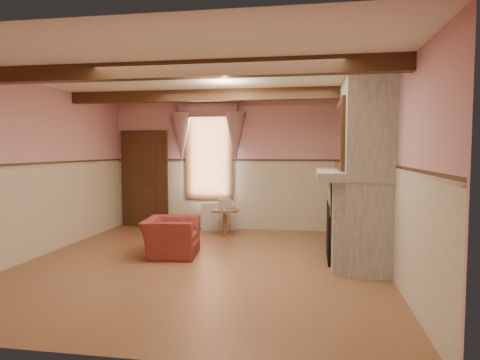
% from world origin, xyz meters
% --- Properties ---
extents(floor, '(5.50, 6.00, 0.01)m').
position_xyz_m(floor, '(0.00, 0.00, 0.00)').
color(floor, brown).
rests_on(floor, ground).
extents(ceiling, '(5.50, 6.00, 0.01)m').
position_xyz_m(ceiling, '(0.00, 0.00, 2.80)').
color(ceiling, silver).
rests_on(ceiling, wall_back).
extents(wall_back, '(5.50, 0.02, 2.80)m').
position_xyz_m(wall_back, '(0.00, 3.00, 1.40)').
color(wall_back, '#C7898C').
rests_on(wall_back, floor).
extents(wall_front, '(5.50, 0.02, 2.80)m').
position_xyz_m(wall_front, '(0.00, -3.00, 1.40)').
color(wall_front, '#C7898C').
rests_on(wall_front, floor).
extents(wall_left, '(0.02, 6.00, 2.80)m').
position_xyz_m(wall_left, '(-2.75, 0.00, 1.40)').
color(wall_left, '#C7898C').
rests_on(wall_left, floor).
extents(wall_right, '(0.02, 6.00, 2.80)m').
position_xyz_m(wall_right, '(2.75, 0.00, 1.40)').
color(wall_right, '#C7898C').
rests_on(wall_right, floor).
extents(wainscot, '(5.50, 6.00, 1.50)m').
position_xyz_m(wainscot, '(0.00, 0.00, 0.75)').
color(wainscot, beige).
rests_on(wainscot, floor).
extents(chair_rail, '(5.50, 6.00, 0.08)m').
position_xyz_m(chair_rail, '(0.00, 0.00, 1.50)').
color(chair_rail, black).
rests_on(chair_rail, wainscot).
extents(firebox, '(0.20, 0.95, 0.90)m').
position_xyz_m(firebox, '(2.00, 0.60, 0.45)').
color(firebox, black).
rests_on(firebox, floor).
extents(armchair, '(0.94, 1.04, 0.62)m').
position_xyz_m(armchair, '(-0.63, 0.42, 0.31)').
color(armchair, maroon).
rests_on(armchair, floor).
extents(side_table, '(0.67, 0.67, 0.55)m').
position_xyz_m(side_table, '(-0.06, 2.07, 0.28)').
color(side_table, brown).
rests_on(side_table, floor).
extents(book_stack, '(0.32, 0.37, 0.20)m').
position_xyz_m(book_stack, '(-0.07, 2.11, 0.65)').
color(book_stack, '#B7AD8C').
rests_on(book_stack, side_table).
extents(radiator, '(0.72, 0.26, 0.60)m').
position_xyz_m(radiator, '(-0.34, 2.70, 0.30)').
color(radiator, silver).
rests_on(radiator, floor).
extents(bowl, '(0.36, 0.36, 0.09)m').
position_xyz_m(bowl, '(2.24, 0.68, 1.46)').
color(bowl, brown).
rests_on(bowl, mantel).
extents(mantel_clock, '(0.14, 0.24, 0.20)m').
position_xyz_m(mantel_clock, '(2.24, 1.26, 1.52)').
color(mantel_clock, black).
rests_on(mantel_clock, mantel).
extents(oil_lamp, '(0.11, 0.11, 0.28)m').
position_xyz_m(oil_lamp, '(2.24, 0.92, 1.56)').
color(oil_lamp, gold).
rests_on(oil_lamp, mantel).
extents(candle_red, '(0.06, 0.06, 0.16)m').
position_xyz_m(candle_red, '(2.24, -0.03, 1.50)').
color(candle_red, maroon).
rests_on(candle_red, mantel).
extents(jar_yellow, '(0.06, 0.06, 0.12)m').
position_xyz_m(jar_yellow, '(2.24, 0.27, 1.48)').
color(jar_yellow, gold).
rests_on(jar_yellow, mantel).
extents(fireplace, '(0.85, 2.00, 2.80)m').
position_xyz_m(fireplace, '(2.42, 0.60, 1.40)').
color(fireplace, gray).
rests_on(fireplace, floor).
extents(mantel, '(1.05, 2.05, 0.12)m').
position_xyz_m(mantel, '(2.24, 0.60, 1.36)').
color(mantel, gray).
rests_on(mantel, fireplace).
extents(overmantel_mirror, '(0.06, 1.44, 1.04)m').
position_xyz_m(overmantel_mirror, '(2.06, 0.60, 1.97)').
color(overmantel_mirror, silver).
rests_on(overmantel_mirror, fireplace).
extents(door, '(1.10, 0.10, 2.10)m').
position_xyz_m(door, '(-2.10, 2.94, 1.05)').
color(door, black).
rests_on(door, floor).
extents(window, '(1.06, 0.08, 2.02)m').
position_xyz_m(window, '(-0.60, 2.97, 1.65)').
color(window, white).
rests_on(window, wall_back).
extents(window_drapes, '(1.30, 0.14, 1.40)m').
position_xyz_m(window_drapes, '(-0.60, 2.88, 2.25)').
color(window_drapes, gray).
rests_on(window_drapes, wall_back).
extents(ceiling_beam_front, '(5.50, 0.18, 0.20)m').
position_xyz_m(ceiling_beam_front, '(0.00, -1.20, 2.70)').
color(ceiling_beam_front, black).
rests_on(ceiling_beam_front, ceiling).
extents(ceiling_beam_back, '(5.50, 0.18, 0.20)m').
position_xyz_m(ceiling_beam_back, '(0.00, 1.20, 2.70)').
color(ceiling_beam_back, black).
rests_on(ceiling_beam_back, ceiling).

